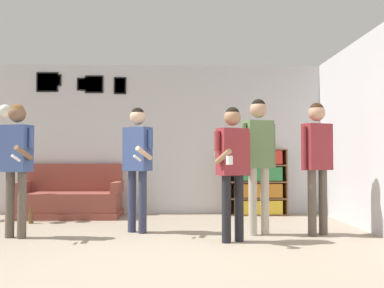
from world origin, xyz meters
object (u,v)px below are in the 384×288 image
Objects in this scene: couch at (71,200)px; bookshelf at (257,182)px; person_watcher_holding_cup at (233,159)px; person_player_foreground_center at (137,155)px; person_spectator_near_bookshelf at (259,150)px; bottle_on_floor at (31,217)px; person_spectator_far_right at (317,153)px; person_player_foreground_left at (16,155)px.

couch is 3.25m from bookshelf.
person_watcher_holding_cup reaches higher than couch.
couch is at bearing 129.59° from person_player_foreground_center.
bottle_on_floor is (-3.32, 1.05, -1.01)m from person_spectator_near_bookshelf.
person_watcher_holding_cup is 0.91× the size of person_spectator_near_bookshelf.
person_spectator_near_bookshelf reaches higher than person_player_foreground_center.
bottle_on_floor is (-1.71, 0.85, -0.94)m from person_player_foreground_center.
person_watcher_holding_cup is at bearing -129.58° from person_spectator_near_bookshelf.
person_spectator_far_right is 6.86× the size of bottle_on_floor.
person_player_foreground_center is 0.95× the size of person_spectator_near_bookshelf.
couch is 0.85m from bottle_on_floor.
person_player_foreground_left is 1.52m from person_player_foreground_center.
person_spectator_far_right is at bearing 20.26° from person_watcher_holding_cup.
person_player_foreground_left is at bearing 173.22° from person_watcher_holding_cup.
couch is 1.06× the size of person_watcher_holding_cup.
couch is at bearing 59.92° from bottle_on_floor.
bottle_on_floor is at bearing 152.37° from person_watcher_holding_cup.
person_player_foreground_center reaches higher than bottle_on_floor.
person_spectator_near_bookshelf is (1.61, -0.20, 0.07)m from person_player_foreground_center.
bookshelf is at bearing 80.65° from person_spectator_near_bookshelf.
person_player_foreground_center is (1.48, 0.36, -0.00)m from person_player_foreground_left.
person_spectator_far_right reaches higher than couch.
person_player_foreground_center is at bearing 150.80° from person_watcher_holding_cup.
person_spectator_near_bookshelf is (3.09, 0.16, 0.07)m from person_player_foreground_left.
person_spectator_far_right is at bearing 1.57° from person_player_foreground_left.
person_watcher_holding_cup reaches higher than bookshelf.
person_player_foreground_center is at bearing -137.58° from bookshelf.
person_watcher_holding_cup is 0.94× the size of person_spectator_far_right.
person_watcher_holding_cup is (2.69, -0.32, -0.05)m from person_player_foreground_left.
bottle_on_floor is (-4.08, 1.11, -0.97)m from person_spectator_far_right.
person_player_foreground_left is 2.71m from person_watcher_holding_cup.
couch is 3.44m from person_watcher_holding_cup.
bookshelf is 2.12m from person_spectator_far_right.
person_spectator_far_right is (1.15, 0.43, 0.08)m from person_watcher_holding_cup.
person_spectator_near_bookshelf is at bearing -17.56° from bottle_on_floor.
person_watcher_holding_cup is 3.42m from bottle_on_floor.
person_spectator_near_bookshelf reaches higher than bottle_on_floor.
bookshelf is at bearing 102.11° from person_spectator_far_right.
bookshelf is at bearing 73.57° from person_watcher_holding_cup.
person_player_foreground_left is at bearing -148.11° from bookshelf.
person_spectator_near_bookshelf is at bearing 175.86° from person_spectator_far_right.
person_spectator_far_right is at bearing -6.08° from person_player_foreground_center.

